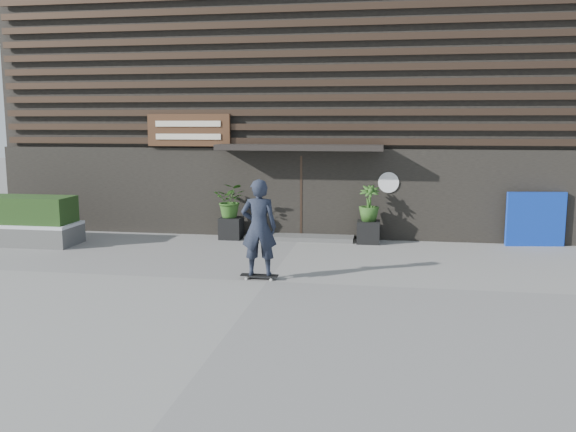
% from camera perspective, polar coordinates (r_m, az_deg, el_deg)
% --- Properties ---
extents(ground, '(80.00, 80.00, 0.00)m').
position_cam_1_polar(ground, '(12.46, -1.97, -6.16)').
color(ground, gray).
rests_on(ground, ground).
extents(entrance_step, '(3.00, 0.80, 0.12)m').
position_cam_1_polar(entrance_step, '(16.87, 1.09, -2.01)').
color(entrance_step, '#4D4C4A').
rests_on(entrance_step, ground).
extents(planter_pot_left, '(0.60, 0.60, 0.60)m').
position_cam_1_polar(planter_pot_left, '(17.01, -5.35, -1.13)').
color(planter_pot_left, black).
rests_on(planter_pot_left, ground).
extents(bamboo_left, '(0.86, 0.75, 0.96)m').
position_cam_1_polar(bamboo_left, '(16.90, -5.39, 1.47)').
color(bamboo_left, '#2D591E').
rests_on(bamboo_left, planter_pot_left).
extents(planter_pot_right, '(0.60, 0.60, 0.60)m').
position_cam_1_polar(planter_pot_right, '(16.47, 7.55, -1.50)').
color(planter_pot_right, black).
rests_on(planter_pot_right, ground).
extents(bamboo_right, '(0.54, 0.54, 0.96)m').
position_cam_1_polar(bamboo_right, '(16.35, 7.61, 1.19)').
color(bamboo_right, '#2D591E').
rests_on(bamboo_right, planter_pot_right).
extents(raised_bed, '(3.50, 1.20, 0.50)m').
position_cam_1_polar(raised_bed, '(17.86, -24.33, -1.57)').
color(raised_bed, '#4E4E4C').
rests_on(raised_bed, ground).
extents(snow_layer, '(3.50, 1.20, 0.08)m').
position_cam_1_polar(snow_layer, '(17.82, -24.39, -0.65)').
color(snow_layer, silver).
rests_on(snow_layer, raised_bed).
extents(hedge, '(3.30, 1.00, 0.70)m').
position_cam_1_polar(hedge, '(17.76, -24.47, 0.59)').
color(hedge, '#1D3814').
rests_on(hedge, snow_layer).
extents(blue_tarp, '(1.52, 0.33, 1.42)m').
position_cam_1_polar(blue_tarp, '(17.13, 22.20, -0.28)').
color(blue_tarp, '#0C2EA7').
rests_on(blue_tarp, ground).
extents(building, '(18.00, 11.00, 8.00)m').
position_cam_1_polar(building, '(21.91, 3.18, 10.76)').
color(building, black).
rests_on(building, ground).
extents(skateboarder, '(0.78, 0.56, 2.08)m').
position_cam_1_polar(skateboarder, '(12.41, -2.74, -1.10)').
color(skateboarder, black).
rests_on(skateboarder, ground).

